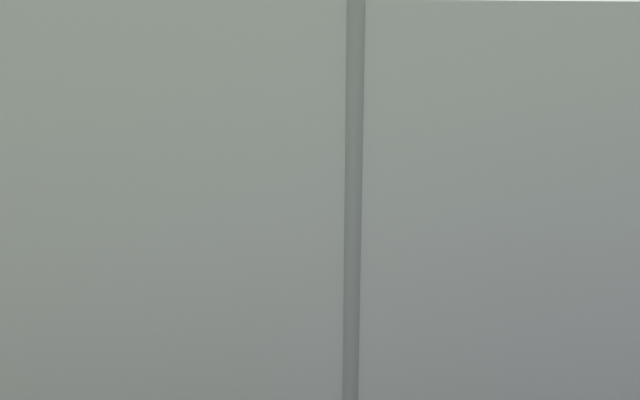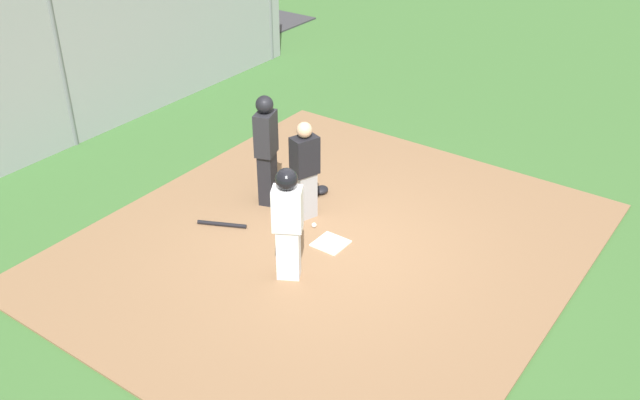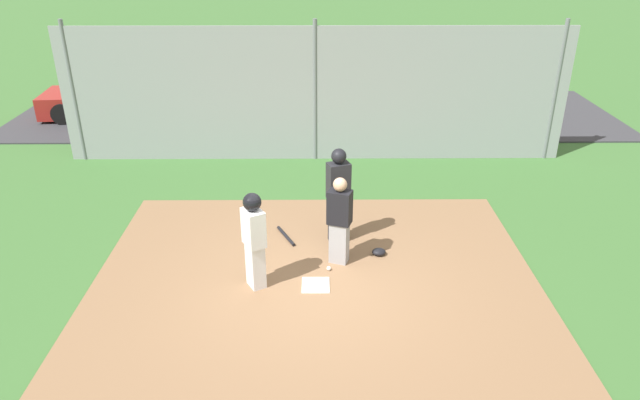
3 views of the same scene
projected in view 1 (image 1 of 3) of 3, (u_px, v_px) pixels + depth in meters
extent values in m
plane|color=#3D6B33|center=(366.00, 216.00, 10.04)|extent=(140.00, 140.00, 0.00)
cube|color=#896647|center=(366.00, 214.00, 10.03)|extent=(7.20, 6.40, 0.03)
cube|color=white|center=(366.00, 213.00, 10.02)|extent=(0.44, 0.44, 0.02)
cube|color=#9E9EA3|center=(332.00, 205.00, 9.23)|extent=(0.36, 0.31, 0.74)
cube|color=black|center=(332.00, 151.00, 9.01)|extent=(0.45, 0.37, 0.58)
sphere|color=tan|center=(332.00, 116.00, 8.88)|extent=(0.23, 0.23, 0.23)
cube|color=black|center=(327.00, 223.00, 8.54)|extent=(0.36, 0.31, 0.85)
cube|color=#232328|center=(328.00, 156.00, 8.28)|extent=(0.44, 0.37, 0.67)
sphere|color=black|center=(328.00, 112.00, 8.13)|extent=(0.26, 0.26, 0.26)
cube|color=silver|center=(443.00, 188.00, 9.82)|extent=(0.34, 0.37, 0.75)
cube|color=white|center=(446.00, 135.00, 9.59)|extent=(0.41, 0.46, 0.59)
sphere|color=tan|center=(448.00, 102.00, 9.46)|extent=(0.23, 0.23, 0.23)
sphere|color=black|center=(448.00, 100.00, 9.45)|extent=(0.28, 0.28, 0.28)
cylinder|color=black|center=(415.00, 264.00, 8.49)|extent=(0.37, 0.70, 0.06)
ellipsoid|color=black|center=(270.00, 234.00, 9.19)|extent=(0.24, 0.20, 0.12)
sphere|color=white|center=(348.00, 223.00, 9.61)|extent=(0.07, 0.07, 0.07)
cube|color=#93999E|center=(352.00, 311.00, 4.17)|extent=(12.00, 0.05, 3.20)
cylinder|color=slate|center=(352.00, 298.00, 4.14)|extent=(0.10, 0.10, 3.35)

